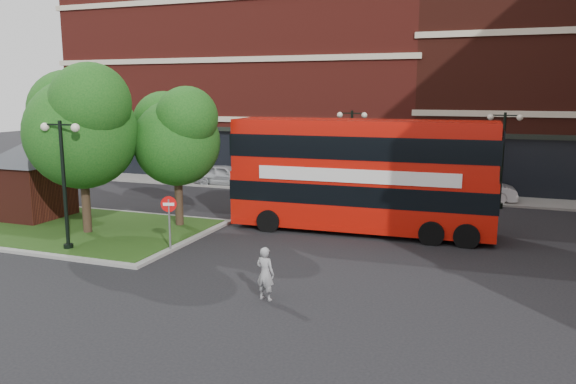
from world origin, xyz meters
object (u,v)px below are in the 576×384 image
at_px(bus, 361,168).
at_px(car_silver, 225,175).
at_px(car_white, 475,189).
at_px(woman, 265,274).

relative_size(bus, car_silver, 2.76).
bearing_deg(car_white, bus, 148.92).
xyz_separation_m(bus, woman, (-0.75, -8.98, -2.00)).
bearing_deg(bus, car_white, 61.38).
distance_m(bus, car_white, 10.11).
relative_size(car_silver, car_white, 0.92).
relative_size(woman, car_white, 0.36).
bearing_deg(woman, car_white, -95.56).
distance_m(car_silver, car_white, 15.45).
bearing_deg(woman, car_silver, -49.45).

